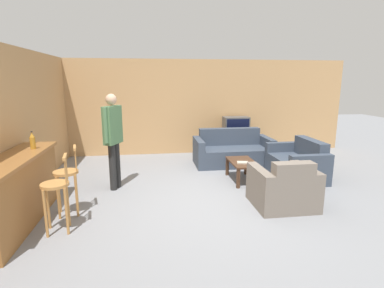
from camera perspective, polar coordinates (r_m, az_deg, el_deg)
ground_plane at (r=5.21m, az=2.84°, el=-10.97°), size 24.00×24.00×0.00m
wall_back at (r=8.41m, az=-1.74°, el=7.00°), size 9.40×0.08×2.60m
wall_left at (r=6.46m, az=-28.28°, el=4.05°), size 0.08×8.61×2.60m
bar_counter at (r=4.94m, az=-30.46°, el=-7.81°), size 0.55×2.20×0.99m
bar_chair_near at (r=4.45m, az=-24.40°, el=-8.22°), size 0.42×0.42×1.07m
bar_chair_mid at (r=4.95m, az=-22.67°, el=-6.07°), size 0.44×0.44×1.07m
couch_far at (r=7.48m, az=7.67°, el=-1.50°), size 1.87×0.93×0.85m
armchair_near at (r=5.16m, az=17.03°, el=-8.15°), size 0.95×0.88×0.83m
loveseat_right at (r=6.78m, az=19.44°, el=-3.53°), size 0.86×1.36×0.81m
coffee_table at (r=6.23m, az=9.61°, el=-3.89°), size 0.50×0.90×0.42m
tv_unit at (r=8.53m, az=8.25°, el=-0.16°), size 1.25×0.48×0.51m
tv at (r=8.43m, az=8.36°, el=3.32°), size 0.69×0.41×0.54m
bottle at (r=5.23m, az=-28.10°, el=0.53°), size 0.08×0.08×0.28m
book_on_table at (r=6.07m, az=9.63°, el=-3.50°), size 0.25×0.20×0.03m
person_by_window at (r=5.75m, az=-14.80°, el=1.53°), size 0.33×0.51×1.80m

